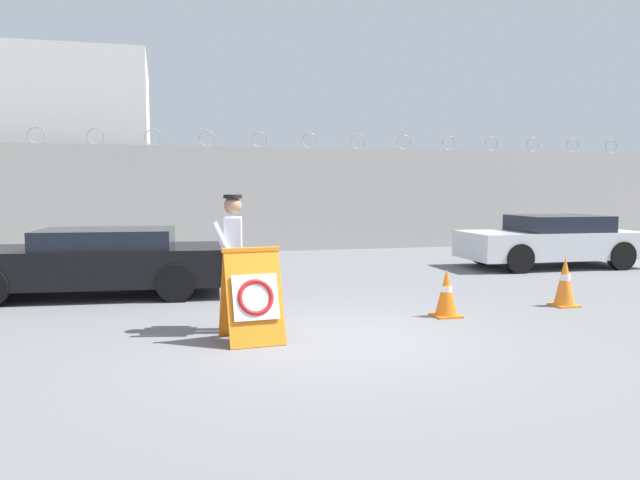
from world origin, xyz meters
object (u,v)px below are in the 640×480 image
traffic_cone_near (565,281)px  traffic_cone_mid (446,293)px  parked_car_far_side (551,241)px  barricade_sign (252,295)px  security_guard (233,255)px  parked_car_front_coupe (96,261)px

traffic_cone_near → traffic_cone_mid: 2.22m
parked_car_far_side → barricade_sign: bearing=36.0°
traffic_cone_near → parked_car_far_side: bearing=57.6°
traffic_cone_mid → security_guard: bearing=-177.1°
traffic_cone_mid → parked_car_far_side: 6.87m
security_guard → parked_car_front_coupe: bearing=-139.4°
security_guard → traffic_cone_mid: security_guard is taller
traffic_cone_near → parked_car_front_coupe: parked_car_front_coupe is taller
barricade_sign → security_guard: size_ratio=0.65×
parked_car_far_side → parked_car_front_coupe: bearing=10.1°
barricade_sign → parked_car_far_side: size_ratio=0.27×
barricade_sign → traffic_cone_near: size_ratio=1.44×
security_guard → parked_car_far_side: bearing=129.9°
traffic_cone_mid → parked_car_far_side: bearing=43.2°
traffic_cone_near → parked_car_far_side: 5.24m
security_guard → traffic_cone_near: size_ratio=2.24×
barricade_sign → security_guard: 0.77m
security_guard → parked_car_front_coupe: security_guard is taller
traffic_cone_mid → parked_car_far_side: (5.01, 4.70, 0.28)m
traffic_cone_mid → parked_car_front_coupe: (-5.19, 3.18, 0.26)m
security_guard → parked_car_front_coupe: (-2.04, 3.34, -0.41)m
security_guard → parked_car_far_side: size_ratio=0.42×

